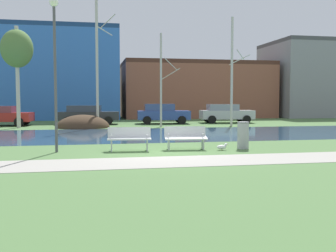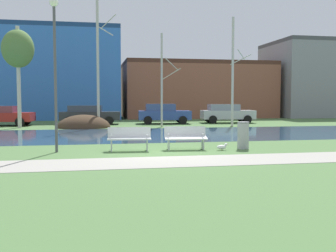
% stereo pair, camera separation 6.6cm
% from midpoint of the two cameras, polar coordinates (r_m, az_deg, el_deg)
% --- Properties ---
extents(ground_plane, '(120.00, 120.00, 0.00)m').
position_cam_midpoint_polar(ground_plane, '(23.99, -4.91, -0.71)').
color(ground_plane, '#4C703D').
extents(paved_path_strip, '(60.00, 2.14, 0.01)m').
position_cam_midpoint_polar(paved_path_strip, '(12.17, 0.75, -5.14)').
color(paved_path_strip, '#9E998E').
rests_on(paved_path_strip, ground).
extents(river_band, '(80.00, 8.70, 0.01)m').
position_cam_midpoint_polar(river_band, '(21.52, -4.25, -1.22)').
color(river_band, '#33516B').
rests_on(river_band, ground).
extents(soil_mound, '(3.56, 3.07, 1.75)m').
position_cam_midpoint_polar(soil_mound, '(27.17, -11.97, -0.24)').
color(soil_mound, '#423021').
rests_on(soil_mound, ground).
extents(bench_left, '(1.64, 0.70, 0.87)m').
position_cam_midpoint_polar(bench_left, '(14.72, -5.47, -1.75)').
color(bench_left, silver).
rests_on(bench_left, ground).
extents(bench_right, '(1.64, 0.70, 0.87)m').
position_cam_midpoint_polar(bench_right, '(15.06, 2.67, -1.61)').
color(bench_right, silver).
rests_on(bench_right, ground).
extents(trash_bin, '(0.47, 0.47, 1.04)m').
position_cam_midpoint_polar(trash_bin, '(15.53, 10.89, -1.26)').
color(trash_bin, '#999B9E').
rests_on(trash_bin, ground).
extents(seagull, '(0.45, 0.17, 0.26)m').
position_cam_midpoint_polar(seagull, '(14.96, 7.93, -2.99)').
color(seagull, white).
rests_on(seagull, ground).
extents(streetlamp, '(0.32, 0.32, 5.49)m').
position_cam_midpoint_polar(streetlamp, '(14.84, -15.88, 10.46)').
color(streetlamp, '#4C4C51').
rests_on(streetlamp, ground).
extents(birch_far_left, '(2.09, 2.09, 6.73)m').
position_cam_midpoint_polar(birch_far_left, '(28.37, -20.76, 10.25)').
color(birch_far_left, beige).
rests_on(birch_far_left, ground).
extents(birch_left, '(1.34, 2.27, 9.03)m').
position_cam_midpoint_polar(birch_left, '(27.25, -9.96, 9.51)').
color(birch_left, '#BCB7A8').
rests_on(birch_left, ground).
extents(birch_center_left, '(1.38, 2.43, 6.42)m').
position_cam_midpoint_polar(birch_center_left, '(27.36, -0.75, 6.70)').
color(birch_center_left, '#BCB7A8').
rests_on(birch_center_left, ground).
extents(birch_center, '(1.40, 2.18, 7.69)m').
position_cam_midpoint_polar(birch_center, '(28.69, 9.43, 7.80)').
color(birch_center, beige).
rests_on(birch_center, ground).
extents(parked_van_nearest_red, '(4.16, 2.35, 1.43)m').
position_cam_midpoint_polar(parked_van_nearest_red, '(30.84, -22.62, 1.44)').
color(parked_van_nearest_red, maroon).
rests_on(parked_van_nearest_red, ground).
extents(parked_sedan_second_dark, '(4.59, 2.27, 1.44)m').
position_cam_midpoint_polar(parked_sedan_second_dark, '(30.81, -11.24, 1.68)').
color(parked_sedan_second_dark, '#282B30').
rests_on(parked_sedan_second_dark, ground).
extents(parked_hatch_third_blue, '(4.20, 2.40, 1.55)m').
position_cam_midpoint_polar(parked_hatch_third_blue, '(30.92, -0.62, 1.84)').
color(parked_hatch_third_blue, '#2D4793').
rests_on(parked_hatch_third_blue, ground).
extents(parked_wagon_fourth_silver, '(4.37, 2.32, 1.51)m').
position_cam_midpoint_polar(parked_wagon_fourth_silver, '(32.36, 8.50, 1.87)').
color(parked_wagon_fourth_silver, '#B2B5BC').
rests_on(parked_wagon_fourth_silver, ground).
extents(building_blue_store, '(17.31, 7.00, 8.74)m').
position_cam_midpoint_polar(building_blue_store, '(40.41, -19.53, 7.15)').
color(building_blue_store, '#3870C6').
rests_on(building_blue_store, ground).
extents(building_brick_low, '(15.41, 8.21, 5.77)m').
position_cam_midpoint_polar(building_brick_low, '(42.60, 4.10, 5.18)').
color(building_brick_low, brown).
rests_on(building_brick_low, ground).
extents(building_grey_warehouse, '(10.41, 8.19, 8.13)m').
position_cam_midpoint_polar(building_grey_warehouse, '(46.83, 20.72, 6.27)').
color(building_grey_warehouse, gray).
rests_on(building_grey_warehouse, ground).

